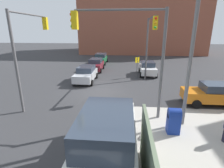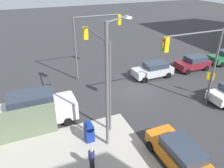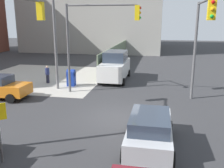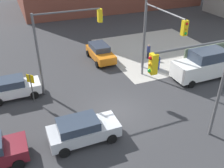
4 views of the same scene
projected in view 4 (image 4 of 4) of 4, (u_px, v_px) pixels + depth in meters
The scene contains 13 objects.
ground_plane at pixel (117, 111), 18.16m from camera, with size 120.00×120.00×0.00m, color #333335.
sidewalk_corner at pixel (158, 50), 28.35m from camera, with size 12.00×12.00×0.01m, color #ADA89E.
traffic_signal_nw_corner at pixel (63, 36), 18.62m from camera, with size 5.31×0.36×6.50m.
traffic_signal_se_corner at pixel (197, 76), 13.13m from camera, with size 5.07×0.36×6.50m.
traffic_signal_ne_corner at pixel (158, 33), 19.30m from camera, with size 0.36×5.42×6.50m.
street_lamp_corner at pixel (143, 21), 21.91m from camera, with size 2.31×1.71×8.00m.
warning_sign_two_way at pixel (31, 84), 18.42m from camera, with size 0.48×0.48×2.40m.
mailbox_blue at pixel (156, 61), 23.85m from camera, with size 0.56×0.64×1.43m.
sedan_orange at pixel (100, 52), 25.59m from camera, with size 2.02×4.36×1.62m.
coupe_white at pixel (14, 87), 19.49m from camera, with size 3.86×2.02×1.62m.
coupe_silver at pixel (83, 130), 15.14m from camera, with size 4.32×2.02×1.62m.
van_white_delivery at pixel (204, 65), 22.00m from camera, with size 5.40×2.32×2.62m.
pedestrian_crossing at pixel (148, 51), 25.95m from camera, with size 0.36×0.36×1.54m.
Camera 4 is at (-6.02, -13.44, 10.83)m, focal length 40.00 mm.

